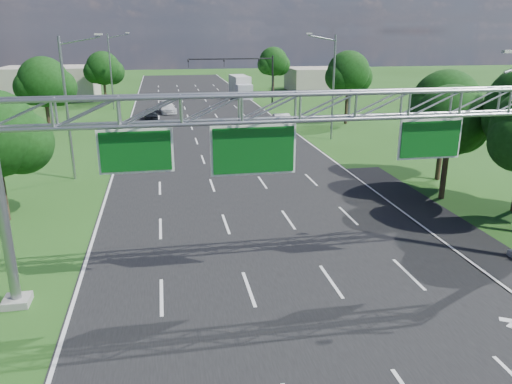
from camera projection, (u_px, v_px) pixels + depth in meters
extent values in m
plane|color=#204715|center=(231.00, 171.00, 38.48)|extent=(220.00, 220.00, 0.00)
cube|color=black|center=(231.00, 171.00, 38.48)|extent=(18.00, 180.00, 0.02)
cube|color=black|center=(473.00, 244.00, 25.31)|extent=(3.00, 30.00, 0.02)
cube|color=gray|center=(17.00, 301.00, 19.66)|extent=(1.00, 1.00, 0.30)
cylinder|color=gray|center=(2.00, 209.00, 18.48)|extent=(0.40, 0.40, 8.00)
cube|color=beige|center=(509.00, 52.00, 20.33)|extent=(0.50, 0.22, 0.12)
cube|color=white|center=(136.00, 151.00, 18.73)|extent=(2.80, 0.05, 1.70)
cube|color=#094B14|center=(136.00, 151.00, 18.67)|extent=(2.62, 0.05, 1.52)
cube|color=white|center=(254.00, 150.00, 19.56)|extent=(3.40, 0.05, 2.00)
cube|color=#094B14|center=(254.00, 150.00, 19.51)|extent=(3.22, 0.05, 1.82)
cube|color=white|center=(430.00, 139.00, 20.84)|extent=(2.80, 0.05, 1.70)
cube|color=#094B14|center=(431.00, 139.00, 20.78)|extent=(2.62, 0.05, 1.52)
cylinder|color=black|center=(272.00, 81.00, 72.07)|extent=(0.24, 0.24, 7.00)
cylinder|color=black|center=(231.00, 59.00, 70.06)|extent=(12.00, 0.18, 0.18)
imported|color=black|center=(188.00, 63.00, 69.17)|extent=(0.18, 0.22, 1.10)
imported|color=black|center=(224.00, 63.00, 70.05)|extent=(0.18, 0.22, 1.10)
imported|color=black|center=(259.00, 63.00, 70.93)|extent=(0.18, 0.22, 1.10)
cylinder|color=gray|center=(67.00, 111.00, 34.92)|extent=(0.20, 0.20, 10.00)
cylinder|color=gray|center=(79.00, 40.00, 33.70)|extent=(2.78, 0.12, 0.60)
cube|color=beige|center=(98.00, 34.00, 33.81)|extent=(0.55, 0.22, 0.12)
cylinder|color=gray|center=(111.00, 72.00, 67.65)|extent=(0.20, 0.20, 10.00)
cylinder|color=gray|center=(118.00, 36.00, 66.43)|extent=(2.78, 0.12, 0.60)
cube|color=beige|center=(128.00, 33.00, 66.54)|extent=(0.55, 0.22, 0.12)
cylinder|color=gray|center=(333.00, 89.00, 48.32)|extent=(0.20, 0.20, 10.00)
cylinder|color=gray|center=(322.00, 38.00, 46.64)|extent=(2.78, 0.12, 0.60)
cube|color=beige|center=(309.00, 33.00, 46.29)|extent=(0.55, 0.22, 0.12)
cylinder|color=#2D2116|center=(444.00, 174.00, 31.75)|extent=(0.36, 0.36, 3.30)
sphere|color=black|center=(450.00, 120.00, 30.71)|extent=(4.40, 4.40, 4.40)
sphere|color=black|center=(462.00, 127.00, 31.44)|extent=(3.30, 3.30, 3.30)
sphere|color=black|center=(437.00, 129.00, 30.39)|extent=(3.08, 3.08, 3.08)
cylinder|color=#2D2116|center=(440.00, 156.00, 35.81)|extent=(0.36, 0.36, 3.52)
sphere|color=black|center=(446.00, 104.00, 34.68)|extent=(4.80, 4.80, 4.80)
sphere|color=black|center=(457.00, 112.00, 35.45)|extent=(3.60, 3.60, 3.60)
sphere|color=black|center=(433.00, 112.00, 34.36)|extent=(3.36, 3.36, 3.36)
cylinder|color=#2D2116|center=(3.00, 194.00, 28.06)|extent=(0.36, 0.36, 3.08)
sphere|color=black|center=(21.00, 142.00, 27.76)|extent=(3.60, 3.60, 3.60)
cylinder|color=#2D2116|center=(49.00, 121.00, 49.11)|extent=(0.36, 0.36, 3.74)
sphere|color=black|center=(44.00, 82.00, 47.95)|extent=(4.80, 4.80, 4.80)
sphere|color=black|center=(58.00, 87.00, 48.72)|extent=(3.60, 3.60, 3.60)
sphere|color=black|center=(32.00, 87.00, 47.63)|extent=(3.36, 3.36, 3.36)
cylinder|color=#2D2116|center=(105.00, 93.00, 73.09)|extent=(0.36, 0.36, 3.30)
sphere|color=black|center=(103.00, 68.00, 71.99)|extent=(4.80, 4.80, 4.80)
sphere|color=black|center=(112.00, 72.00, 72.76)|extent=(3.60, 3.60, 3.60)
sphere|color=black|center=(95.00, 72.00, 71.67)|extent=(3.36, 3.36, 3.36)
cylinder|color=#2D2116|center=(346.00, 107.00, 57.52)|extent=(0.36, 0.36, 3.96)
sphere|color=black|center=(348.00, 72.00, 56.32)|extent=(4.80, 4.80, 4.80)
sphere|color=black|center=(357.00, 77.00, 57.09)|extent=(3.60, 3.60, 3.60)
sphere|color=black|center=(340.00, 77.00, 56.00)|extent=(3.36, 3.36, 3.36)
cylinder|color=#2D2116|center=(273.00, 84.00, 85.29)|extent=(0.36, 0.36, 3.52)
sphere|color=black|center=(273.00, 61.00, 84.16)|extent=(4.80, 4.80, 4.80)
sphere|color=black|center=(280.00, 65.00, 84.93)|extent=(3.60, 3.60, 3.60)
sphere|color=black|center=(267.00, 65.00, 83.84)|extent=(3.36, 3.36, 3.36)
cube|color=#A89E8D|center=(51.00, 83.00, 78.73)|extent=(14.00, 10.00, 5.00)
cube|color=#A89E8D|center=(322.00, 79.00, 90.72)|extent=(12.00, 9.00, 4.00)
imported|color=silver|center=(167.00, 107.00, 65.84)|extent=(2.52, 5.10, 1.42)
imported|color=black|center=(151.00, 114.00, 60.49)|extent=(1.83, 4.04, 1.35)
imported|color=silver|center=(282.00, 122.00, 54.63)|extent=(2.04, 5.05, 1.63)
cube|color=silver|center=(240.00, 85.00, 82.92)|extent=(2.90, 6.43, 3.14)
cube|color=silver|center=(244.00, 92.00, 78.98)|extent=(2.55, 2.45, 2.30)
cylinder|color=black|center=(237.00, 96.00, 79.17)|extent=(0.37, 1.05, 1.05)
cylinder|color=black|center=(251.00, 95.00, 79.58)|extent=(0.37, 1.05, 1.05)
cylinder|color=black|center=(231.00, 91.00, 85.04)|extent=(0.37, 1.05, 1.05)
cylinder|color=black|center=(245.00, 91.00, 85.45)|extent=(0.37, 1.05, 1.05)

